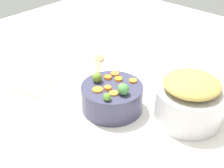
# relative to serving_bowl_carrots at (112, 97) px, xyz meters

# --- Properties ---
(tabletop) EXTENTS (2.40, 2.40, 0.02)m
(tabletop) POSITION_rel_serving_bowl_carrots_xyz_m (0.01, 0.05, -0.06)
(tabletop) COLOR white
(tabletop) RESTS_ON ground
(serving_bowl_carrots) EXTENTS (0.24, 0.24, 0.10)m
(serving_bowl_carrots) POSITION_rel_serving_bowl_carrots_xyz_m (0.00, 0.00, 0.00)
(serving_bowl_carrots) COLOR #393853
(serving_bowl_carrots) RESTS_ON tabletop
(metal_pot) EXTENTS (0.25, 0.25, 0.13)m
(metal_pot) POSITION_rel_serving_bowl_carrots_xyz_m (0.26, 0.14, 0.01)
(metal_pot) COLOR #BDBDBF
(metal_pot) RESTS_ON tabletop
(stuffing_mound) EXTENTS (0.21, 0.21, 0.05)m
(stuffing_mound) POSITION_rel_serving_bowl_carrots_xyz_m (0.26, 0.14, 0.11)
(stuffing_mound) COLOR #AE9148
(stuffing_mound) RESTS_ON metal_pot
(carrot_slice_0) EXTENTS (0.04, 0.04, 0.01)m
(carrot_slice_0) POSITION_rel_serving_bowl_carrots_xyz_m (-0.01, 0.05, 0.06)
(carrot_slice_0) COLOR orange
(carrot_slice_0) RESTS_ON serving_bowl_carrots
(carrot_slice_1) EXTENTS (0.03, 0.03, 0.01)m
(carrot_slice_1) POSITION_rel_serving_bowl_carrots_xyz_m (0.03, 0.02, 0.05)
(carrot_slice_1) COLOR orange
(carrot_slice_1) RESTS_ON serving_bowl_carrots
(carrot_slice_2) EXTENTS (0.04, 0.04, 0.01)m
(carrot_slice_2) POSITION_rel_serving_bowl_carrots_xyz_m (0.00, -0.03, 0.06)
(carrot_slice_2) COLOR orange
(carrot_slice_2) RESTS_ON serving_bowl_carrots
(carrot_slice_3) EXTENTS (0.05, 0.05, 0.01)m
(carrot_slice_3) POSITION_rel_serving_bowl_carrots_xyz_m (-0.02, -0.06, 0.05)
(carrot_slice_3) COLOR orange
(carrot_slice_3) RESTS_ON serving_bowl_carrots
(carrot_slice_4) EXTENTS (0.04, 0.04, 0.01)m
(carrot_slice_4) POSITION_rel_serving_bowl_carrots_xyz_m (-0.05, 0.03, 0.06)
(carrot_slice_4) COLOR orange
(carrot_slice_4) RESTS_ON serving_bowl_carrots
(carrot_slice_5) EXTENTS (0.03, 0.03, 0.01)m
(carrot_slice_5) POSITION_rel_serving_bowl_carrots_xyz_m (0.04, 0.08, 0.06)
(carrot_slice_5) COLOR orange
(carrot_slice_5) RESTS_ON serving_bowl_carrots
(carrot_slice_6) EXTENTS (0.04, 0.04, 0.01)m
(carrot_slice_6) POSITION_rel_serving_bowl_carrots_xyz_m (-0.05, 0.07, 0.06)
(carrot_slice_6) COLOR orange
(carrot_slice_6) RESTS_ON serving_bowl_carrots
(carrot_slice_7) EXTENTS (0.04, 0.04, 0.01)m
(carrot_slice_7) POSITION_rel_serving_bowl_carrots_xyz_m (0.04, -0.03, 0.05)
(carrot_slice_7) COLOR orange
(carrot_slice_7) RESTS_ON serving_bowl_carrots
(brussels_sprout_0) EXTENTS (0.04, 0.04, 0.04)m
(brussels_sprout_0) POSITION_rel_serving_bowl_carrots_xyz_m (0.07, -0.01, 0.07)
(brussels_sprout_0) COLOR #488841
(brussels_sprout_0) RESTS_ON serving_bowl_carrots
(brussels_sprout_1) EXTENTS (0.03, 0.03, 0.03)m
(brussels_sprout_1) POSITION_rel_serving_bowl_carrots_xyz_m (0.05, -0.08, 0.07)
(brussels_sprout_1) COLOR #558829
(brussels_sprout_1) RESTS_ON serving_bowl_carrots
(brussels_sprout_2) EXTENTS (0.04, 0.04, 0.04)m
(brussels_sprout_2) POSITION_rel_serving_bowl_carrots_xyz_m (-0.06, -0.01, 0.07)
(brussels_sprout_2) COLOR olive
(brussels_sprout_2) RESTS_ON serving_bowl_carrots
(wooden_spoon) EXTENTS (0.24, 0.27, 0.01)m
(wooden_spoon) POSITION_rel_serving_bowl_carrots_xyz_m (-0.29, 0.22, -0.05)
(wooden_spoon) COLOR #B8784D
(wooden_spoon) RESTS_ON tabletop
(dish_towel) EXTENTS (0.23, 0.21, 0.01)m
(dish_towel) POSITION_rel_serving_bowl_carrots_xyz_m (-0.39, -0.12, -0.05)
(dish_towel) COLOR beige
(dish_towel) RESTS_ON tabletop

